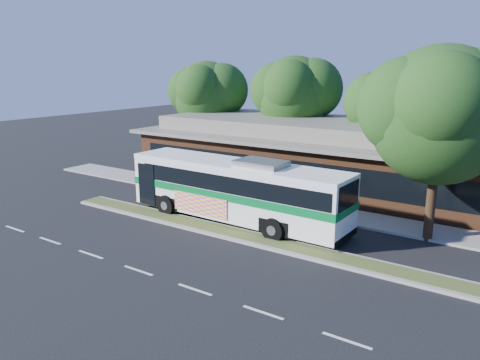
# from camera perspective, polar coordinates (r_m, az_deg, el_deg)

# --- Properties ---
(ground) EXTENTS (120.00, 120.00, 0.00)m
(ground) POSITION_cam_1_polar(r_m,az_deg,el_deg) (21.84, 2.94, -8.28)
(ground) COLOR black
(ground) RESTS_ON ground
(median_strip) EXTENTS (26.00, 1.10, 0.15)m
(median_strip) POSITION_cam_1_polar(r_m,az_deg,el_deg) (22.30, 3.75, -7.62)
(median_strip) COLOR #495D27
(median_strip) RESTS_ON ground
(sidewalk) EXTENTS (44.00, 2.60, 0.12)m
(sidewalk) POSITION_cam_1_polar(r_m,az_deg,el_deg) (27.19, 9.98, -3.86)
(sidewalk) COLOR gray
(sidewalk) RESTS_ON ground
(parking_lot) EXTENTS (14.00, 12.00, 0.01)m
(parking_lot) POSITION_cam_1_polar(r_m,az_deg,el_deg) (40.30, -11.71, 1.73)
(parking_lot) COLOR black
(parking_lot) RESTS_ON ground
(plaza_building) EXTENTS (33.20, 11.20, 4.45)m
(plaza_building) POSITION_cam_1_polar(r_m,az_deg,el_deg) (32.66, 14.92, 2.58)
(plaza_building) COLOR brown
(plaza_building) RESTS_ON ground
(tree_bg_a) EXTENTS (6.47, 5.80, 8.63)m
(tree_bg_a) POSITION_cam_1_polar(r_m,az_deg,el_deg) (41.08, -3.50, 10.47)
(tree_bg_a) COLOR black
(tree_bg_a) RESTS_ON ground
(tree_bg_b) EXTENTS (6.69, 6.00, 9.00)m
(tree_bg_b) POSITION_cam_1_polar(r_m,az_deg,el_deg) (37.63, 7.35, 10.51)
(tree_bg_b) COLOR black
(tree_bg_b) RESTS_ON ground
(tree_bg_c) EXTENTS (6.24, 5.60, 8.26)m
(tree_bg_c) POSITION_cam_1_polar(r_m,az_deg,el_deg) (33.83, 18.78, 8.62)
(tree_bg_c) COLOR black
(tree_bg_c) RESTS_ON ground
(transit_bus) EXTENTS (12.73, 3.18, 3.55)m
(transit_bus) POSITION_cam_1_polar(r_m,az_deg,el_deg) (24.78, -0.39, -0.77)
(transit_bus) COLOR white
(transit_bus) RESTS_ON ground
(sedan) EXTENTS (5.25, 2.60, 1.47)m
(sedan) POSITION_cam_1_polar(r_m,az_deg,el_deg) (35.43, -6.62, 1.50)
(sedan) COLOR silver
(sedan) RESTS_ON ground
(sidewalk_tree) EXTENTS (7.07, 6.34, 9.17)m
(sidewalk_tree) POSITION_cam_1_polar(r_m,az_deg,el_deg) (23.25, 24.38, 7.52)
(sidewalk_tree) COLOR black
(sidewalk_tree) RESTS_ON ground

